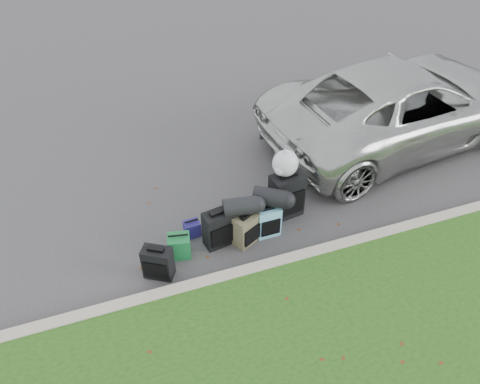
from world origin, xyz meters
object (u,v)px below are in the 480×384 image
object	(u,v)px
suitcase_small_black	(158,263)
suitcase_teal	(268,221)
suitcase_large_black_left	(218,229)
suv	(402,104)
tote_green	(179,246)
tote_navy	(192,229)
suitcase_large_black_right	(286,195)
suitcase_olive	(246,229)

from	to	relation	value
suitcase_small_black	suitcase_teal	world-z (taller)	suitcase_teal
suitcase_large_black_left	suitcase_teal	xyz separation A→B (m)	(0.80, -0.06, -0.04)
suv	tote_green	distance (m)	5.19
suv	suitcase_small_black	bearing A→B (deg)	103.37
suitcase_large_black_left	tote_green	size ratio (longest dim) A/B	1.67
suitcase_small_black	tote_navy	distance (m)	0.93
suitcase_teal	suitcase_large_black_right	world-z (taller)	suitcase_large_black_right
suitcase_olive	suitcase_large_black_right	bearing A→B (deg)	-1.54
suv	tote_navy	xyz separation A→B (m)	(-4.60, -1.31, -0.65)
suitcase_teal	tote_green	distance (m)	1.42
suitcase_olive	tote_green	size ratio (longest dim) A/B	1.44
suitcase_teal	tote_navy	distance (m)	1.20
suitcase_small_black	suitcase_olive	xyz separation A→B (m)	(1.41, 0.21, 0.01)
suitcase_teal	tote_green	world-z (taller)	suitcase_teal
suv	suitcase_olive	bearing A→B (deg)	107.40
suv	suitcase_small_black	xyz separation A→B (m)	(-5.26, -1.94, -0.51)
suitcase_olive	tote_navy	bearing A→B (deg)	123.89
suitcase_olive	suv	bearing A→B (deg)	-2.20
suitcase_small_black	suitcase_olive	distance (m)	1.43
suitcase_olive	suitcase_small_black	bearing A→B (deg)	161.80
suitcase_large_black_right	tote_green	xyz separation A→B (m)	(-1.88, -0.31, -0.21)
tote_navy	suitcase_teal	bearing A→B (deg)	-21.28
tote_navy	suitcase_small_black	bearing A→B (deg)	-139.44
suitcase_teal	suitcase_large_black_right	bearing A→B (deg)	35.87
suitcase_olive	suitcase_teal	distance (m)	0.39
suitcase_olive	suitcase_large_black_right	xyz separation A→B (m)	(0.84, 0.39, 0.13)
suitcase_large_black_left	tote_green	world-z (taller)	suitcase_large_black_left
suitcase_large_black_left	suitcase_teal	size ratio (longest dim) A/B	1.16
suitcase_small_black	suitcase_olive	size ratio (longest dim) A/B	0.97
tote_navy	suitcase_olive	bearing A→B (deg)	-32.76
suitcase_small_black	tote_green	distance (m)	0.48
suitcase_teal	suitcase_large_black_left	bearing A→B (deg)	175.05
suitcase_large_black_left	suitcase_large_black_right	size ratio (longest dim) A/B	0.78
tote_navy	suitcase_large_black_right	bearing A→B (deg)	-4.48
suitcase_large_black_left	suitcase_large_black_right	world-z (taller)	suitcase_large_black_right
suitcase_large_black_right	tote_navy	size ratio (longest dim) A/B	3.05
suv	tote_green	world-z (taller)	suv
suitcase_large_black_right	suitcase_small_black	bearing A→B (deg)	-172.69
suitcase_large_black_left	suitcase_teal	world-z (taller)	suitcase_large_black_left
suitcase_small_black	suitcase_olive	world-z (taller)	suitcase_olive
suv	tote_navy	size ratio (longest dim) A/B	21.35
suv	suitcase_large_black_left	world-z (taller)	suv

